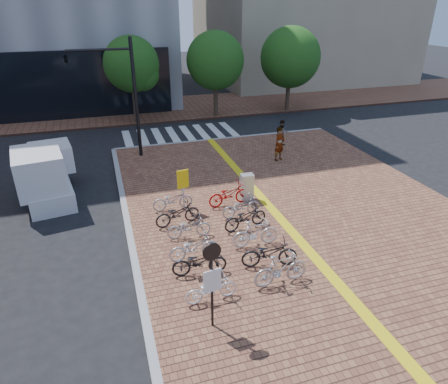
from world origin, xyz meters
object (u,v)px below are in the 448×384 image
object	(u,v)px
pedestrian_b	(282,133)
box_truck	(46,174)
bike_6	(281,269)
bike_7	(269,253)
pedestrian_a	(279,144)
notice_sign	(212,276)
bike_1	(199,262)
yellow_sign	(183,183)
bike_11	(229,194)
bike_2	(194,247)
bike_3	(189,227)
bike_5	(172,200)
bike_4	(178,213)
bike_9	(245,217)
traffic_light_pole	(105,78)
utility_box	(247,187)
bike_8	(256,233)
bike_0	(211,289)
bike_10	(241,206)

from	to	relation	value
pedestrian_b	box_truck	world-z (taller)	box_truck
bike_6	bike_7	xyz separation A→B (m)	(0.04, 0.97, -0.05)
pedestrian_a	notice_sign	bearing A→B (deg)	-146.71
bike_1	yellow_sign	world-z (taller)	yellow_sign
bike_11	notice_sign	size ratio (longest dim) A/B	0.70
bike_2	bike_3	distance (m)	1.40
bike_7	bike_5	bearing A→B (deg)	36.05
bike_6	yellow_sign	distance (m)	6.01
pedestrian_b	yellow_sign	size ratio (longest dim) A/B	0.85
bike_3	bike_11	size ratio (longest dim) A/B	0.87
bike_7	pedestrian_b	size ratio (longest dim) A/B	1.20
bike_4	bike_5	distance (m)	1.29
bike_9	bike_1	bearing A→B (deg)	121.52
yellow_sign	bike_7	bearing A→B (deg)	-68.34
traffic_light_pole	pedestrian_b	bearing A→B (deg)	-5.00
bike_5	bike_11	xyz separation A→B (m)	(2.42, -0.30, 0.05)
utility_box	bike_8	bearing A→B (deg)	-105.46
traffic_light_pole	bike_5	bearing A→B (deg)	-74.25
notice_sign	traffic_light_pole	size ratio (longest dim) A/B	0.42
bike_1	box_truck	world-z (taller)	box_truck
bike_4	bike_2	bearing A→B (deg)	172.18
bike_11	bike_4	bearing A→B (deg)	104.70
bike_0	bike_5	bearing A→B (deg)	-2.98
bike_0	bike_7	xyz separation A→B (m)	(2.32, 1.07, 0.07)
bike_9	pedestrian_a	world-z (taller)	pedestrian_a
bike_10	bike_7	bearing A→B (deg)	168.59
traffic_light_pole	bike_3	bearing A→B (deg)	-77.09
bike_2	bike_4	xyz separation A→B (m)	(-0.06, 2.46, 0.02)
bike_2	notice_sign	distance (m)	3.48
bike_3	bike_6	world-z (taller)	bike_6
bike_3	utility_box	bearing A→B (deg)	-50.12
utility_box	bike_2	bearing A→B (deg)	-131.80
bike_0	bike_2	size ratio (longest dim) A/B	0.92
bike_6	notice_sign	size ratio (longest dim) A/B	0.68
bike_6	bike_1	bearing A→B (deg)	58.68
bike_6	bike_10	distance (m)	4.47
bike_3	bike_10	world-z (taller)	bike_10
bike_3	bike_10	size ratio (longest dim) A/B	0.98
bike_4	box_truck	xyz separation A→B (m)	(-5.06, 4.36, 0.54)
bike_3	yellow_sign	xyz separation A→B (m)	(0.29, 2.16, 0.84)
bike_8	traffic_light_pole	world-z (taller)	traffic_light_pole
bike_7	pedestrian_b	xyz separation A→B (m)	(5.59, 11.07, 0.29)
bike_2	traffic_light_pole	xyz separation A→B (m)	(-2.00, 10.78, 3.95)
bike_9	bike_10	bearing A→B (deg)	-21.53
bike_7	bike_0	bearing A→B (deg)	125.50
bike_4	traffic_light_pole	distance (m)	9.40
bike_7	traffic_light_pole	xyz separation A→B (m)	(-4.31, 11.94, 3.91)
bike_11	yellow_sign	bearing A→B (deg)	79.87
yellow_sign	bike_3	bearing A→B (deg)	-97.54
bike_11	box_truck	world-z (taller)	box_truck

